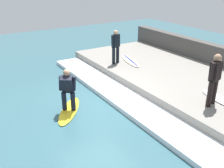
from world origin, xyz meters
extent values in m
plane|color=#335B66|center=(0.00, 0.00, 0.00)|extent=(28.00, 28.00, 0.00)
cube|color=gray|center=(3.92, 0.00, 0.22)|extent=(4.40, 10.71, 0.45)
cube|color=#474442|center=(6.37, 0.00, 0.66)|extent=(0.50, 11.24, 1.32)
cube|color=silver|center=(1.12, 0.00, 0.09)|extent=(1.19, 10.17, 0.17)
ellipsoid|color=yellow|center=(-0.91, 0.16, 0.03)|extent=(1.61, 1.90, 0.06)
cylinder|color=black|center=(-1.03, 0.25, 0.38)|extent=(0.16, 0.16, 0.64)
cylinder|color=black|center=(-0.79, 0.07, 0.38)|extent=(0.16, 0.16, 0.64)
cube|color=black|center=(-0.91, 0.16, 1.00)|extent=(0.58, 0.59, 0.65)
sphere|color=#A87A5B|center=(-0.91, 0.16, 1.40)|extent=(0.23, 0.23, 0.23)
cylinder|color=black|center=(-1.09, 0.29, 1.03)|extent=(0.11, 0.21, 0.54)
cylinder|color=black|center=(-0.73, 0.02, 1.03)|extent=(0.11, 0.21, 0.54)
cylinder|color=black|center=(2.95, -2.57, 0.87)|extent=(0.16, 0.16, 0.85)
cylinder|color=black|center=(2.65, -2.64, 0.87)|extent=(0.16, 0.16, 0.85)
cube|color=black|center=(2.80, -2.60, 1.60)|extent=(0.44, 0.33, 0.62)
sphere|color=#A87A5B|center=(2.80, -2.60, 2.02)|extent=(0.23, 0.23, 0.23)
cylinder|color=black|center=(3.02, -2.55, 1.64)|extent=(0.12, 0.12, 0.54)
cylinder|color=black|center=(2.58, -2.65, 1.64)|extent=(0.12, 0.12, 0.54)
ellipsoid|color=silver|center=(3.36, -2.54, 0.48)|extent=(0.73, 1.67, 0.06)
cylinder|color=black|center=(2.62, 2.57, 0.84)|extent=(0.15, 0.15, 0.79)
cylinder|color=black|center=(2.35, 2.49, 0.84)|extent=(0.15, 0.15, 0.79)
cube|color=black|center=(2.48, 2.53, 1.51)|extent=(0.41, 0.32, 0.57)
sphere|color=tan|center=(2.48, 2.53, 1.89)|extent=(0.22, 0.22, 0.22)
cylinder|color=black|center=(2.68, 2.59, 1.55)|extent=(0.11, 0.11, 0.50)
cylinder|color=black|center=(2.28, 2.47, 1.55)|extent=(0.11, 0.11, 0.50)
ellipsoid|color=beige|center=(3.24, 2.40, 0.48)|extent=(0.99, 2.04, 0.06)
ellipsoid|color=navy|center=(3.24, 2.40, 0.51)|extent=(0.56, 1.78, 0.01)
camera|label=1|loc=(-3.83, -7.27, 4.36)|focal=42.00mm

